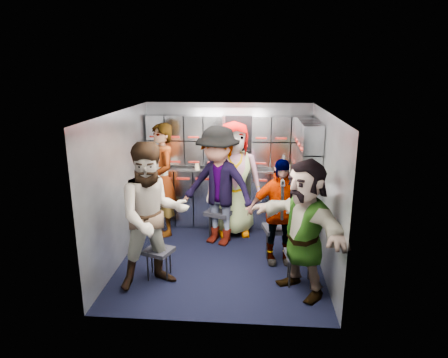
# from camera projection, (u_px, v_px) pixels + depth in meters

# --- Properties ---
(floor) EXTENTS (3.00, 3.00, 0.00)m
(floor) POSITION_uv_depth(u_px,v_px,m) (221.00, 258.00, 5.77)
(floor) COLOR black
(floor) RESTS_ON ground
(wall_back) EXTENTS (2.80, 0.04, 2.10)m
(wall_back) POSITION_uv_depth(u_px,v_px,m) (228.00, 164.00, 6.92)
(wall_back) COLOR gray
(wall_back) RESTS_ON ground
(wall_left) EXTENTS (0.04, 3.00, 2.10)m
(wall_left) POSITION_uv_depth(u_px,v_px,m) (122.00, 187.00, 5.59)
(wall_left) COLOR gray
(wall_left) RESTS_ON ground
(wall_right) EXTENTS (0.04, 3.00, 2.10)m
(wall_right) POSITION_uv_depth(u_px,v_px,m) (324.00, 192.00, 5.38)
(wall_right) COLOR gray
(wall_right) RESTS_ON ground
(ceiling) EXTENTS (2.80, 3.00, 0.02)m
(ceiling) POSITION_uv_depth(u_px,v_px,m) (221.00, 112.00, 5.20)
(ceiling) COLOR silver
(ceiling) RESTS_ON wall_back
(cart_bank_back) EXTENTS (2.68, 0.38, 0.99)m
(cart_bank_back) POSITION_uv_depth(u_px,v_px,m) (228.00, 198.00, 6.87)
(cart_bank_back) COLOR #9CA2AC
(cart_bank_back) RESTS_ON ground
(cart_bank_left) EXTENTS (0.38, 0.76, 0.99)m
(cart_bank_left) POSITION_uv_depth(u_px,v_px,m) (149.00, 211.00, 6.26)
(cart_bank_left) COLOR #9CA2AC
(cart_bank_left) RESTS_ON ground
(counter) EXTENTS (2.68, 0.42, 0.03)m
(counter) POSITION_uv_depth(u_px,v_px,m) (228.00, 169.00, 6.73)
(counter) COLOR silver
(counter) RESTS_ON cart_bank_back
(locker_bank_back) EXTENTS (2.68, 0.28, 0.82)m
(locker_bank_back) POSITION_uv_depth(u_px,v_px,m) (228.00, 140.00, 6.66)
(locker_bank_back) COLOR #9CA2AC
(locker_bank_back) RESTS_ON wall_back
(locker_bank_right) EXTENTS (0.28, 1.00, 0.82)m
(locker_bank_right) POSITION_uv_depth(u_px,v_px,m) (309.00, 149.00, 5.94)
(locker_bank_right) COLOR #9CA2AC
(locker_bank_right) RESTS_ON wall_right
(right_cabinet) EXTENTS (0.28, 1.20, 1.00)m
(right_cabinet) POSITION_uv_depth(u_px,v_px,m) (306.00, 214.00, 6.11)
(right_cabinet) COLOR #9CA2AC
(right_cabinet) RESTS_ON ground
(coffee_niche) EXTENTS (0.46, 0.16, 0.84)m
(coffee_niche) POSITION_uv_depth(u_px,v_px,m) (239.00, 141.00, 6.71)
(coffee_niche) COLOR black
(coffee_niche) RESTS_ON wall_back
(red_latch_strip) EXTENTS (2.60, 0.02, 0.03)m
(red_latch_strip) POSITION_uv_depth(u_px,v_px,m) (227.00, 180.00, 6.58)
(red_latch_strip) COLOR maroon
(red_latch_strip) RESTS_ON cart_bank_back
(jump_seat_near_left) EXTENTS (0.43, 0.42, 0.40)m
(jump_seat_near_left) POSITION_uv_depth(u_px,v_px,m) (159.00, 252.00, 5.17)
(jump_seat_near_left) COLOR black
(jump_seat_near_left) RESTS_ON ground
(jump_seat_mid_left) EXTENTS (0.50, 0.49, 0.47)m
(jump_seat_mid_left) POSITION_uv_depth(u_px,v_px,m) (219.00, 214.00, 6.37)
(jump_seat_mid_left) COLOR black
(jump_seat_mid_left) RESTS_ON ground
(jump_seat_center) EXTENTS (0.46, 0.44, 0.46)m
(jump_seat_center) POSITION_uv_depth(u_px,v_px,m) (234.00, 206.00, 6.73)
(jump_seat_center) COLOR black
(jump_seat_center) RESTS_ON ground
(jump_seat_mid_right) EXTENTS (0.46, 0.44, 0.45)m
(jump_seat_mid_right) POSITION_uv_depth(u_px,v_px,m) (277.00, 230.00, 5.76)
(jump_seat_mid_right) COLOR black
(jump_seat_mid_right) RESTS_ON ground
(jump_seat_near_right) EXTENTS (0.40, 0.39, 0.42)m
(jump_seat_near_right) POSITION_uv_depth(u_px,v_px,m) (300.00, 257.00, 5.01)
(jump_seat_near_right) COLOR black
(jump_seat_near_right) RESTS_ON ground
(attendant_standing) EXTENTS (0.72, 0.80, 1.83)m
(attendant_standing) POSITION_uv_depth(u_px,v_px,m) (162.00, 180.00, 6.43)
(attendant_standing) COLOR black
(attendant_standing) RESTS_ON ground
(attendant_arc_a) EXTENTS (1.11, 1.03, 1.84)m
(attendant_arc_a) POSITION_uv_depth(u_px,v_px,m) (153.00, 216.00, 4.85)
(attendant_arc_a) COLOR black
(attendant_arc_a) RESTS_ON ground
(attendant_arc_b) EXTENTS (1.36, 1.10, 1.84)m
(attendant_arc_b) POSITION_uv_depth(u_px,v_px,m) (218.00, 186.00, 6.06)
(attendant_arc_b) COLOR black
(attendant_arc_b) RESTS_ON ground
(attendant_arc_c) EXTENTS (1.00, 0.75, 1.86)m
(attendant_arc_c) POSITION_uv_depth(u_px,v_px,m) (234.00, 179.00, 6.42)
(attendant_arc_c) COLOR black
(attendant_arc_c) RESTS_ON ground
(attendant_arc_d) EXTENTS (0.92, 0.48, 1.50)m
(attendant_arc_d) POSITION_uv_depth(u_px,v_px,m) (279.00, 212.00, 5.49)
(attendant_arc_d) COLOR black
(attendant_arc_d) RESTS_ON ground
(attendant_arc_e) EXTENTS (1.34, 1.53, 1.67)m
(attendant_arc_e) POSITION_uv_depth(u_px,v_px,m) (304.00, 228.00, 4.71)
(attendant_arc_e) COLOR black
(attendant_arc_e) RESTS_ON ground
(bottle_left) EXTENTS (0.07, 0.07, 0.22)m
(bottle_left) POSITION_uv_depth(u_px,v_px,m) (224.00, 162.00, 6.65)
(bottle_left) COLOR white
(bottle_left) RESTS_ON counter
(bottle_mid) EXTENTS (0.07, 0.07, 0.26)m
(bottle_mid) POSITION_uv_depth(u_px,v_px,m) (230.00, 161.00, 6.64)
(bottle_mid) COLOR white
(bottle_mid) RESTS_ON counter
(bottle_right) EXTENTS (0.07, 0.07, 0.26)m
(bottle_right) POSITION_uv_depth(u_px,v_px,m) (283.00, 162.00, 6.58)
(bottle_right) COLOR white
(bottle_right) RESTS_ON counter
(cup_left) EXTENTS (0.07, 0.07, 0.09)m
(cup_left) POSITION_uv_depth(u_px,v_px,m) (197.00, 165.00, 6.70)
(cup_left) COLOR beige
(cup_left) RESTS_ON counter
(cup_right) EXTENTS (0.08, 0.08, 0.09)m
(cup_right) POSITION_uv_depth(u_px,v_px,m) (288.00, 167.00, 6.58)
(cup_right) COLOR beige
(cup_right) RESTS_ON counter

